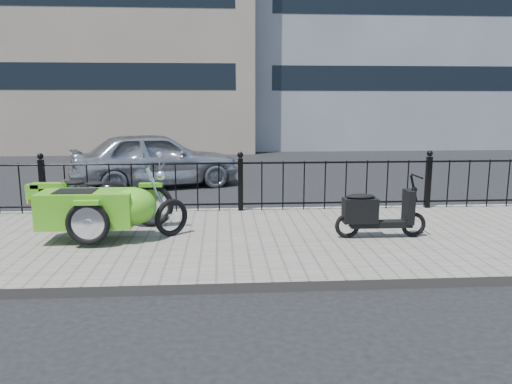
{
  "coord_description": "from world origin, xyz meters",
  "views": [
    {
      "loc": [
        -0.34,
        -7.62,
        2.1
      ],
      "look_at": [
        0.18,
        -0.1,
        0.72
      ],
      "focal_mm": 35.0,
      "sensor_mm": 36.0,
      "label": 1
    }
  ],
  "objects": [
    {
      "name": "building_tan",
      "position": [
        -6.0,
        15.99,
        6.0
      ],
      "size": [
        14.0,
        8.01,
        12.0
      ],
      "color": "gray",
      "rests_on": "ground"
    },
    {
      "name": "scooter",
      "position": [
        1.89,
        -0.66,
        0.48
      ],
      "size": [
        1.36,
        0.4,
        0.92
      ],
      "color": "black",
      "rests_on": "sidewalk"
    },
    {
      "name": "spare_tire",
      "position": [
        -1.09,
        -0.37,
        0.4
      ],
      "size": [
        0.48,
        0.42,
        0.56
      ],
      "primitive_type": "torus",
      "rotation": [
        1.57,
        0.0,
        0.69
      ],
      "color": "black",
      "rests_on": "sidewalk"
    },
    {
      "name": "ground",
      "position": [
        0.0,
        0.0,
        0.0
      ],
      "size": [
        120.0,
        120.0,
        0.0
      ],
      "primitive_type": "plane",
      "color": "black",
      "rests_on": "ground"
    },
    {
      "name": "sedan_car",
      "position": [
        -1.96,
        4.67,
        0.69
      ],
      "size": [
        4.33,
        2.84,
        1.37
      ],
      "primitive_type": "imported",
      "rotation": [
        0.0,
        0.0,
        1.9
      ],
      "color": "#A4A5AB",
      "rests_on": "ground"
    },
    {
      "name": "motorcycle_sidecar",
      "position": [
        -2.08,
        -0.41,
        0.59
      ],
      "size": [
        2.28,
        1.48,
        0.98
      ],
      "color": "black",
      "rests_on": "sidewalk"
    },
    {
      "name": "iron_fence",
      "position": [
        0.0,
        1.3,
        0.59
      ],
      "size": [
        14.11,
        0.11,
        1.08
      ],
      "color": "black",
      "rests_on": "sidewalk"
    },
    {
      "name": "sidewalk",
      "position": [
        0.0,
        -0.5,
        0.06
      ],
      "size": [
        30.0,
        3.8,
        0.12
      ],
      "primitive_type": "cube",
      "color": "#675F57",
      "rests_on": "ground"
    },
    {
      "name": "curb",
      "position": [
        0.0,
        1.44,
        0.06
      ],
      "size": [
        30.0,
        0.1,
        0.12
      ],
      "primitive_type": "cube",
      "color": "gray",
      "rests_on": "ground"
    }
  ]
}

